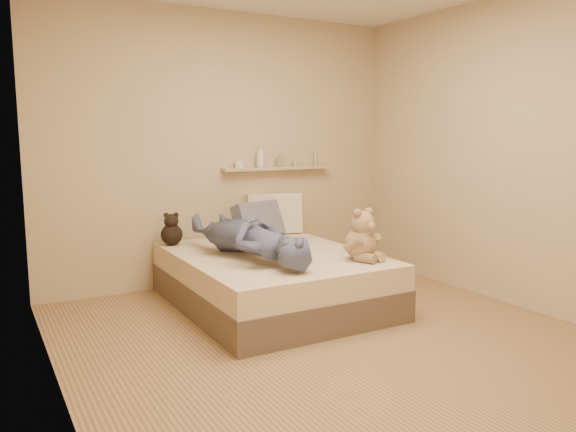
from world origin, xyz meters
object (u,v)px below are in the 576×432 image
bed (272,279)px  teddy_bear (362,239)px  pillow_grey (258,220)px  person (249,236)px  pillow_cream (274,214)px  game_console (287,248)px  dark_plush (172,231)px  wall_shelf (278,168)px

bed → teddy_bear: (0.50, -0.58, 0.40)m
pillow_grey → person: (-0.46, -0.77, 0.01)m
bed → person: (-0.25, -0.08, 0.40)m
pillow_cream → pillow_grey: (-0.24, -0.14, -0.03)m
pillow_grey → pillow_cream: bearing=29.8°
game_console → person: person is taller
dark_plush → wall_shelf: (1.18, 0.17, 0.52)m
pillow_cream → wall_shelf: wall_shelf is taller
teddy_bear → wall_shelf: (0.05, 1.49, 0.48)m
teddy_bear → pillow_cream: (-0.04, 1.41, 0.03)m
game_console → teddy_bear: size_ratio=0.42×
game_console → person: 0.46m
pillow_cream → person: bearing=-127.9°
dark_plush → wall_shelf: size_ratio=0.25×
teddy_bear → dark_plush: teddy_bear is taller
person → wall_shelf: bearing=-134.0°
pillow_grey → wall_shelf: bearing=33.4°
pillow_cream → wall_shelf: size_ratio=0.46×
bed → dark_plush: size_ratio=6.35×
teddy_bear → pillow_grey: 1.31m
bed → person: size_ratio=1.30×
game_console → pillow_cream: size_ratio=0.32×
pillow_cream → person: (-0.71, -0.91, -0.02)m
game_console → teddy_bear: 0.66m
bed → dark_plush: 1.03m
person → game_console: bearing=96.6°
teddy_bear → pillow_cream: teddy_bear is taller
game_console → dark_plush: size_ratio=0.59×
pillow_grey → person: pillow_grey is taller
bed → wall_shelf: wall_shelf is taller
teddy_bear → dark_plush: bearing=130.6°
teddy_bear → pillow_cream: 1.41m
wall_shelf → game_console: bearing=-116.0°
teddy_bear → person: 0.90m
person → pillow_grey: bearing=-126.2°
dark_plush → person: bearing=-64.9°
pillow_cream → person: 1.15m
bed → wall_shelf: (0.55, 0.91, 0.88)m
pillow_grey → wall_shelf: size_ratio=0.42×
game_console → pillow_grey: size_ratio=0.35×
teddy_bear → dark_plush: (-1.13, 1.32, -0.04)m
pillow_cream → bed: bearing=-119.1°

